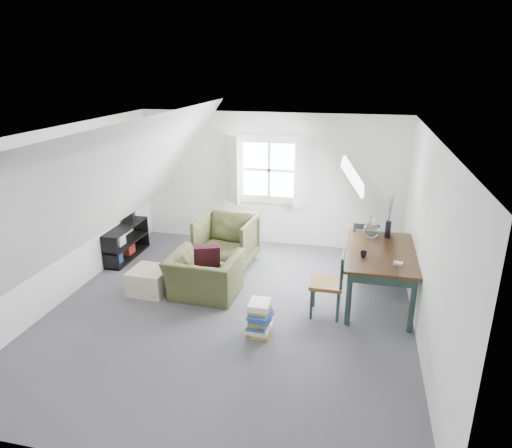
% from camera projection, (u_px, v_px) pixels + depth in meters
% --- Properties ---
extents(floor, '(5.50, 5.50, 0.00)m').
position_uv_depth(floor, '(230.00, 311.00, 6.47)').
color(floor, '#504F55').
rests_on(floor, ground).
extents(ceiling, '(5.50, 5.50, 0.00)m').
position_uv_depth(ceiling, '(227.00, 134.00, 5.64)').
color(ceiling, white).
rests_on(ceiling, wall_back).
extents(wall_back, '(5.00, 0.00, 5.00)m').
position_uv_depth(wall_back, '(270.00, 180.00, 8.58)').
color(wall_back, white).
rests_on(wall_back, ground).
extents(wall_front, '(5.00, 0.00, 5.00)m').
position_uv_depth(wall_front, '(129.00, 347.00, 3.52)').
color(wall_front, white).
rests_on(wall_front, ground).
extents(wall_left, '(0.00, 5.50, 5.50)m').
position_uv_depth(wall_left, '(62.00, 215.00, 6.58)').
color(wall_left, white).
rests_on(wall_left, ground).
extents(wall_right, '(0.00, 5.50, 5.50)m').
position_uv_depth(wall_right, '(427.00, 244.00, 5.52)').
color(wall_right, white).
rests_on(wall_right, ground).
extents(slope_left, '(3.19, 5.50, 4.48)m').
position_uv_depth(slope_left, '(119.00, 184.00, 6.21)').
color(slope_left, white).
rests_on(slope_left, wall_left).
extents(slope_right, '(3.19, 5.50, 4.48)m').
position_uv_depth(slope_right, '(350.00, 198.00, 5.55)').
color(slope_right, white).
rests_on(slope_right, wall_right).
extents(dormer_window, '(1.71, 0.35, 1.30)m').
position_uv_depth(dormer_window, '(269.00, 170.00, 8.44)').
color(dormer_window, white).
rests_on(dormer_window, wall_back).
extents(skylight, '(0.35, 0.75, 0.47)m').
position_uv_depth(skylight, '(353.00, 176.00, 6.75)').
color(skylight, white).
rests_on(skylight, slope_right).
extents(armchair_near, '(1.06, 0.93, 0.66)m').
position_uv_depth(armchair_near, '(205.00, 295.00, 6.91)').
color(armchair_near, '#404624').
rests_on(armchair_near, floor).
extents(armchair_far, '(1.00, 1.03, 0.87)m').
position_uv_depth(armchair_far, '(227.00, 264.00, 8.01)').
color(armchair_far, '#404624').
rests_on(armchair_far, floor).
extents(throw_pillow, '(0.45, 0.35, 0.41)m').
position_uv_depth(throw_pillow, '(207.00, 256.00, 6.85)').
color(throw_pillow, '#390F1B').
rests_on(throw_pillow, armchair_near).
extents(ottoman, '(0.58, 0.58, 0.37)m').
position_uv_depth(ottoman, '(150.00, 280.00, 6.97)').
color(ottoman, '#C4B096').
rests_on(ottoman, floor).
extents(dining_table, '(0.98, 1.63, 0.81)m').
position_uv_depth(dining_table, '(381.00, 258.00, 6.50)').
color(dining_table, '#311E0C').
rests_on(dining_table, floor).
extents(demijohn, '(0.24, 0.24, 0.34)m').
position_uv_depth(demijohn, '(371.00, 230.00, 6.86)').
color(demijohn, silver).
rests_on(demijohn, dining_table).
extents(vase_twigs, '(0.08, 0.09, 0.66)m').
position_uv_depth(vase_twigs, '(388.00, 228.00, 6.90)').
color(vase_twigs, black).
rests_on(vase_twigs, dining_table).
extents(cup, '(0.09, 0.09, 0.09)m').
position_uv_depth(cup, '(363.00, 257.00, 6.24)').
color(cup, black).
rests_on(cup, dining_table).
extents(paper_box, '(0.13, 0.10, 0.04)m').
position_uv_depth(paper_box, '(398.00, 263.00, 6.00)').
color(paper_box, white).
rests_on(paper_box, dining_table).
extents(dining_chair_far, '(0.45, 0.45, 0.96)m').
position_uv_depth(dining_chair_far, '(364.00, 247.00, 7.40)').
color(dining_chair_far, brown).
rests_on(dining_chair_far, floor).
extents(dining_chair_near, '(0.44, 0.44, 0.94)m').
position_uv_depth(dining_chair_near, '(329.00, 283.00, 6.23)').
color(dining_chair_near, brown).
rests_on(dining_chair_near, floor).
extents(media_shelf, '(0.39, 1.17, 0.60)m').
position_uv_depth(media_shelf, '(123.00, 244.00, 8.17)').
color(media_shelf, black).
rests_on(media_shelf, floor).
extents(electronics_box, '(0.25, 0.30, 0.20)m').
position_uv_depth(electronics_box, '(129.00, 217.00, 8.30)').
color(electronics_box, black).
rests_on(electronics_box, media_shelf).
extents(magazine_stack, '(0.34, 0.40, 0.45)m').
position_uv_depth(magazine_stack, '(260.00, 318.00, 5.85)').
color(magazine_stack, '#B29933').
rests_on(magazine_stack, floor).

